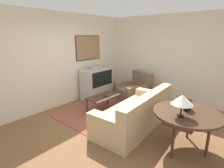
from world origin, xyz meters
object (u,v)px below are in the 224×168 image
armchair (134,91)px  console_table (187,115)px  table_lamp (182,100)px  coffee_table (103,98)px  mantel_clock (188,105)px  couch (136,114)px  tv (97,83)px

armchair → console_table: 2.79m
armchair → table_lamp: (-1.91, -2.17, 0.76)m
console_table → coffee_table: bearing=83.1°
armchair → coffee_table: 1.38m
armchair → console_table: (-1.65, -2.21, 0.40)m
console_table → mantel_clock: 0.19m
couch → mantel_clock: size_ratio=12.10×
armchair → couch: bearing=-32.8°
armchair → console_table: armchair is taller
tv → couch: (-0.78, -2.07, -0.20)m
tv → coffee_table: 1.08m
tv → console_table: size_ratio=0.90×
tv → coffee_table: tv is taller
tv → couch: 2.22m
coffee_table → console_table: size_ratio=0.79×
console_table → mantel_clock: bearing=21.1°
tv → coffee_table: size_ratio=1.14×
tv → mantel_clock: bearing=-104.4°
armchair → mantel_clock: size_ratio=6.59×
couch → coffee_table: (0.16, 1.19, 0.07)m
armchair → console_table: bearing=-14.7°
coffee_table → tv: bearing=54.3°
couch → table_lamp: size_ratio=5.81×
couch → coffee_table: bearing=-100.8°
tv → table_lamp: (-1.17, -3.17, 0.53)m
mantel_clock → armchair: bearing=54.3°
coffee_table → console_table: (-0.28, -2.33, 0.30)m
couch → armchair: bearing=-148.4°
couch → armchair: 1.87m
couch → mantel_clock: mantel_clock is taller
coffee_table → console_table: bearing=-96.9°
tv → coffee_table: bearing=-125.7°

